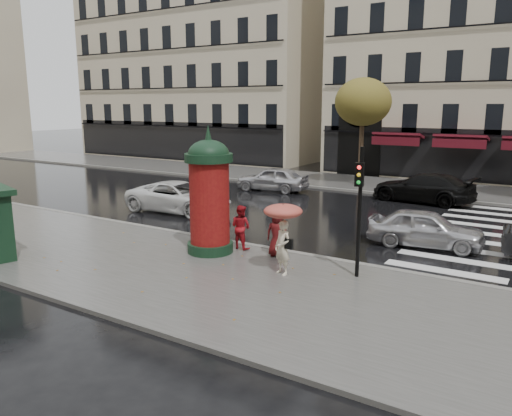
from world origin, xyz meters
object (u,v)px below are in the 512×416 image
Objects in this scene: car_silver at (425,228)px; woman_red at (241,227)px; morris_column at (209,192)px; car_black at (423,188)px; car_far_silver at (272,179)px; car_white at (179,197)px; woman_umbrella at (283,227)px; traffic_light at (359,200)px; man_burgundy at (277,233)px.

woman_red is at bearing 120.45° from car_silver.
morris_column is 14.06m from car_black.
car_silver is 0.94× the size of car_far_silver.
car_white is 0.98× the size of car_black.
woman_umbrella is 0.51× the size of car_far_silver.
woman_red reaches higher than car_silver.
traffic_light reaches higher than woman_umbrella.
man_burgundy is 0.30× the size of car_white.
traffic_light is (4.49, -0.67, 1.52)m from woman_red.
woman_umbrella is 0.41× the size of car_black.
man_burgundy is 12.81m from car_black.
morris_column reaches higher than man_burgundy.
traffic_light is 0.73× the size of car_white.
woman_umbrella is 3.06m from woman_red.
car_far_silver is (-7.92, 12.99, -0.83)m from woman_umbrella.
morris_column is at bearing 13.74° from car_far_silver.
car_silver is at bearing -143.46° from man_burgundy.
morris_column is 13.25m from car_far_silver.
woman_red is at bearing 148.07° from woman_umbrella.
car_silver is at bearing 80.60° from traffic_light.
traffic_light is 11.74m from car_white.
car_white is 12.68m from car_black.
car_white is (-10.67, 4.60, -1.69)m from traffic_light.
car_white reaches higher than car_silver.
car_black is (-2.20, 8.54, 0.08)m from car_silver.
car_black is (3.73, 13.49, -1.41)m from morris_column.
woman_red is at bearing 53.24° from morris_column.
car_far_silver is at bearing 129.25° from traffic_light.
morris_column is 7.87m from car_silver.
car_silver is 11.45m from car_white.
woman_red reaches higher than car_far_silver.
man_burgundy is 0.36× the size of morris_column.
woman_red is 0.38× the size of car_silver.
car_white is at bearing 83.51° from car_silver.
car_far_silver reaches higher than car_white.
car_black is 8.54m from car_far_silver.
morris_column is 1.01× the size of car_far_silver.
man_burgundy is 0.38× the size of car_silver.
woman_red reaches higher than car_black.
car_silver is (5.94, 4.95, -1.49)m from morris_column.
car_far_silver is at bearing 48.25° from car_silver.
woman_red is 12.62m from car_far_silver.
woman_red is 0.29× the size of car_black.
traffic_light is at bearing 2.37° from morris_column.
woman_umbrella is 0.51× the size of morris_column.
man_burgundy is at bearing 19.49° from morris_column.
woman_red is 12.97m from car_black.
traffic_light is at bearing 157.80° from man_burgundy.
traffic_light is (2.97, -0.56, 1.52)m from man_burgundy.
man_burgundy reaches higher than car_far_silver.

